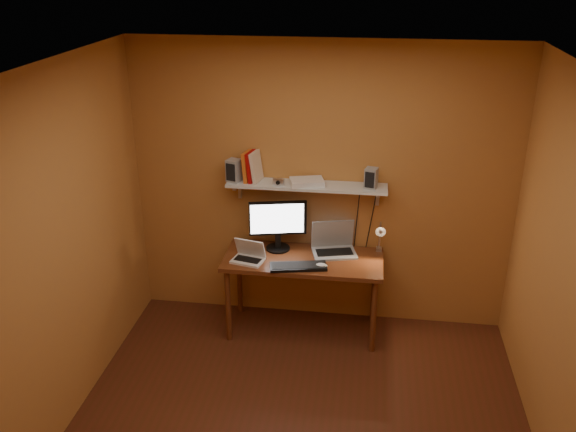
# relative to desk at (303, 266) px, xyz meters

# --- Properties ---
(room) EXTENTS (3.44, 3.24, 2.64)m
(room) POSITION_rel_desk_xyz_m (0.12, -1.28, 0.64)
(room) COLOR #4F2214
(room) RESTS_ON ground
(desk) EXTENTS (1.40, 0.60, 0.75)m
(desk) POSITION_rel_desk_xyz_m (0.00, 0.00, 0.00)
(desk) COLOR brown
(desk) RESTS_ON ground
(wall_shelf) EXTENTS (1.40, 0.25, 0.21)m
(wall_shelf) POSITION_rel_desk_xyz_m (0.00, 0.19, 0.69)
(wall_shelf) COLOR silver
(wall_shelf) RESTS_ON room
(monitor) EXTENTS (0.51, 0.26, 0.46)m
(monitor) POSITION_rel_desk_xyz_m (-0.25, 0.14, 0.35)
(monitor) COLOR black
(monitor) RESTS_ON desk
(laptop) EXTENTS (0.44, 0.36, 0.28)m
(laptop) POSITION_rel_desk_xyz_m (0.25, 0.16, 0.16)
(laptop) COLOR gray
(laptop) RESTS_ON desk
(netbook) EXTENTS (0.31, 0.25, 0.20)m
(netbook) POSITION_rel_desk_xyz_m (-0.47, -0.11, 0.14)
(netbook) COLOR silver
(netbook) RESTS_ON desk
(keyboard) EXTENTS (0.51, 0.26, 0.03)m
(keyboard) POSITION_rel_desk_xyz_m (-0.02, -0.19, 0.10)
(keyboard) COLOR black
(keyboard) RESTS_ON desk
(mouse) EXTENTS (0.11, 0.07, 0.04)m
(mouse) POSITION_rel_desk_xyz_m (0.17, -0.16, 0.10)
(mouse) COLOR silver
(mouse) RESTS_ON desk
(desk_lamp) EXTENTS (0.09, 0.23, 0.38)m
(desk_lamp) POSITION_rel_desk_xyz_m (0.66, 0.13, 0.29)
(desk_lamp) COLOR silver
(desk_lamp) RESTS_ON desk
(speaker_left) EXTENTS (0.14, 0.14, 0.20)m
(speaker_left) POSITION_rel_desk_xyz_m (-0.64, 0.18, 0.81)
(speaker_left) COLOR gray
(speaker_left) RESTS_ON wall_shelf
(speaker_right) EXTENTS (0.12, 0.12, 0.18)m
(speaker_right) POSITION_rel_desk_xyz_m (0.55, 0.18, 0.80)
(speaker_right) COLOR gray
(speaker_right) RESTS_ON wall_shelf
(books) EXTENTS (0.17, 0.19, 0.27)m
(books) POSITION_rel_desk_xyz_m (-0.48, 0.21, 0.84)
(books) COLOR #C85A1A
(books) RESTS_ON wall_shelf
(shelf_camera) EXTENTS (0.10, 0.06, 0.06)m
(shelf_camera) POSITION_rel_desk_xyz_m (-0.24, 0.13, 0.74)
(shelf_camera) COLOR silver
(shelf_camera) RESTS_ON wall_shelf
(router) EXTENTS (0.33, 0.26, 0.05)m
(router) POSITION_rel_desk_xyz_m (0.00, 0.18, 0.73)
(router) COLOR silver
(router) RESTS_ON wall_shelf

